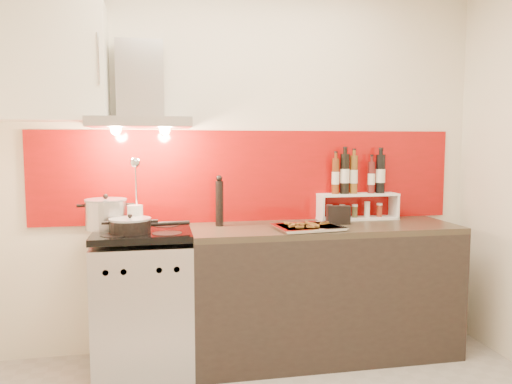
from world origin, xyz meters
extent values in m
cube|color=silver|center=(0.00, 1.40, 1.30)|extent=(3.40, 0.02, 2.60)
cube|color=#920C07|center=(0.05, 1.39, 1.22)|extent=(3.00, 0.02, 0.64)
cube|color=#B7B7BA|center=(-0.70, 1.10, 0.42)|extent=(0.60, 0.60, 0.84)
cube|color=black|center=(-0.70, 0.81, 0.33)|extent=(0.50, 0.02, 0.40)
cube|color=#B7B7BA|center=(-0.70, 0.81, 0.72)|extent=(0.56, 0.02, 0.12)
cube|color=#FF190C|center=(-0.70, 0.81, 0.72)|extent=(0.10, 0.01, 0.04)
cube|color=black|center=(-0.70, 1.10, 0.89)|extent=(0.60, 0.60, 0.04)
cube|color=black|center=(0.50, 1.10, 0.43)|extent=(1.80, 0.60, 0.86)
cube|color=#2D271B|center=(0.50, 1.10, 0.88)|extent=(1.80, 0.60, 0.04)
cube|color=#B7B7BA|center=(-0.70, 1.15, 1.58)|extent=(0.62, 0.50, 0.06)
cube|color=#B7B7BA|center=(-0.70, 1.30, 1.86)|extent=(0.30, 0.18, 0.50)
sphere|color=#FFD18C|center=(-0.85, 1.15, 1.54)|extent=(0.07, 0.07, 0.07)
sphere|color=#FFD18C|center=(-0.55, 1.15, 1.54)|extent=(0.07, 0.07, 0.07)
cube|color=white|center=(-1.25, 1.22, 1.95)|extent=(0.70, 0.35, 0.72)
cylinder|color=#B7B7BA|center=(-0.93, 1.18, 1.00)|extent=(0.26, 0.26, 0.18)
cylinder|color=#99999E|center=(-0.93, 1.18, 1.09)|extent=(0.26, 0.26, 0.01)
sphere|color=black|center=(-0.93, 1.18, 1.12)|extent=(0.03, 0.03, 0.03)
cylinder|color=black|center=(-0.77, 1.00, 0.95)|extent=(0.25, 0.25, 0.08)
cylinder|color=#99999E|center=(-0.77, 1.00, 0.99)|extent=(0.25, 0.25, 0.01)
sphere|color=black|center=(-0.77, 1.00, 1.01)|extent=(0.03, 0.03, 0.03)
cylinder|color=black|center=(-0.53, 1.03, 0.96)|extent=(0.24, 0.05, 0.03)
cylinder|color=silver|center=(-0.74, 1.13, 0.98)|extent=(0.10, 0.10, 0.16)
cylinder|color=silver|center=(-0.73, 1.13, 1.19)|extent=(0.01, 0.08, 0.30)
sphere|color=silver|center=(-0.73, 1.06, 1.34)|extent=(0.07, 0.07, 0.07)
cylinder|color=black|center=(-0.20, 1.21, 1.05)|extent=(0.05, 0.05, 0.30)
sphere|color=black|center=(-0.20, 1.21, 1.22)|extent=(0.04, 0.04, 0.04)
cube|color=white|center=(0.82, 1.31, 0.91)|extent=(0.59, 0.16, 0.01)
cube|color=white|center=(0.54, 1.31, 0.99)|extent=(0.01, 0.16, 0.17)
cube|color=white|center=(1.10, 1.31, 0.99)|extent=(0.02, 0.16, 0.17)
cube|color=white|center=(0.82, 1.31, 1.08)|extent=(0.59, 0.16, 0.02)
cylinder|color=#5C2A0F|center=(0.65, 1.31, 1.22)|extent=(0.05, 0.05, 0.26)
cylinder|color=black|center=(0.72, 1.31, 1.23)|extent=(0.07, 0.07, 0.29)
cylinder|color=brown|center=(0.79, 1.31, 1.23)|extent=(0.06, 0.06, 0.28)
cylinder|color=#4E1714|center=(0.92, 1.31, 1.20)|extent=(0.05, 0.05, 0.23)
cylinder|color=black|center=(0.99, 1.31, 1.23)|extent=(0.07, 0.07, 0.28)
cylinder|color=beige|center=(0.61, 1.31, 0.96)|extent=(0.04, 0.04, 0.08)
cylinder|color=#946918|center=(0.70, 1.31, 0.96)|extent=(0.04, 0.04, 0.08)
cylinder|color=#463F23|center=(0.80, 1.31, 0.96)|extent=(0.04, 0.04, 0.08)
cylinder|color=white|center=(0.90, 1.31, 0.96)|extent=(0.04, 0.04, 0.10)
cylinder|color=maroon|center=(0.99, 1.31, 0.96)|extent=(0.04, 0.04, 0.08)
cube|color=black|center=(0.61, 1.13, 0.96)|extent=(0.16, 0.09, 0.13)
cube|color=silver|center=(0.35, 0.97, 0.91)|extent=(0.43, 0.34, 0.01)
cube|color=silver|center=(0.35, 0.97, 0.92)|extent=(0.45, 0.37, 0.01)
cube|color=red|center=(0.35, 0.97, 0.92)|extent=(0.38, 0.30, 0.01)
cube|color=brown|center=(0.37, 1.01, 0.93)|extent=(0.05, 0.05, 0.01)
cube|color=brown|center=(0.34, 0.91, 0.93)|extent=(0.05, 0.02, 0.01)
cube|color=brown|center=(0.36, 1.05, 0.93)|extent=(0.03, 0.06, 0.01)
cube|color=brown|center=(0.35, 0.90, 0.93)|extent=(0.05, 0.02, 0.01)
cube|color=brown|center=(0.38, 0.98, 0.93)|extent=(0.06, 0.03, 0.01)
cube|color=brown|center=(0.23, 0.95, 0.93)|extent=(0.05, 0.05, 0.01)
cube|color=brown|center=(0.48, 1.02, 0.93)|extent=(0.06, 0.03, 0.01)
cube|color=brown|center=(0.39, 0.91, 0.93)|extent=(0.03, 0.06, 0.01)
cube|color=brown|center=(0.38, 0.94, 0.93)|extent=(0.05, 0.02, 0.01)
cube|color=brown|center=(0.46, 1.01, 0.93)|extent=(0.05, 0.04, 0.01)
cube|color=brown|center=(0.23, 1.05, 0.93)|extent=(0.04, 0.05, 0.01)
cube|color=brown|center=(0.34, 0.90, 0.93)|extent=(0.05, 0.04, 0.01)
cube|color=brown|center=(0.27, 1.01, 0.93)|extent=(0.05, 0.05, 0.01)
cube|color=brown|center=(0.31, 1.01, 0.93)|extent=(0.06, 0.03, 0.01)
cube|color=brown|center=(0.26, 1.00, 0.93)|extent=(0.04, 0.05, 0.01)
cube|color=brown|center=(0.27, 0.90, 0.93)|extent=(0.05, 0.02, 0.01)
camera|label=1|loc=(-0.59, -2.08, 1.46)|focal=35.00mm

